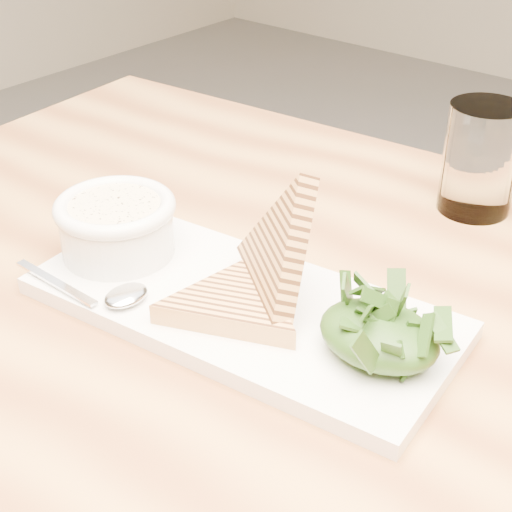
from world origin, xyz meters
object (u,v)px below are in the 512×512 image
Objects in this scene: platter at (241,307)px; glass_near at (480,159)px; table_top at (314,336)px; soup_bowl at (117,233)px.

glass_near reaches higher than platter.
platter is at bearing -144.80° from table_top.
soup_bowl reaches higher than platter.
table_top is 9.74× the size of glass_near.
soup_bowl is at bearing -165.19° from table_top.
platter is 0.14m from soup_bowl.
table_top is at bearing 14.81° from soup_bowl.
table_top is 0.28m from glass_near.
soup_bowl is (-0.14, -0.01, 0.03)m from platter.
table_top is 0.07m from platter.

